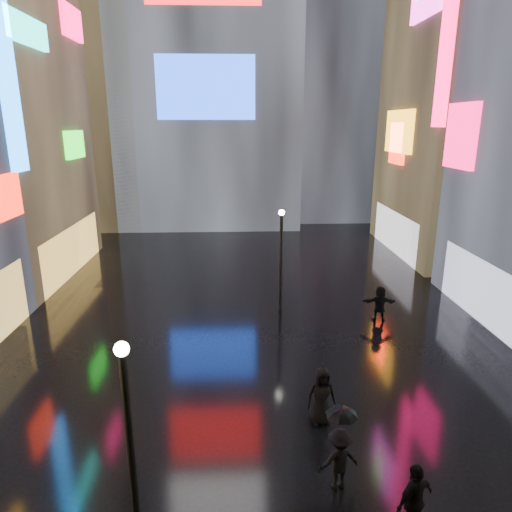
{
  "coord_description": "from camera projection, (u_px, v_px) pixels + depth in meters",
  "views": [
    {
      "loc": [
        -0.62,
        -2.37,
        9.18
      ],
      "look_at": [
        0.0,
        12.0,
        5.0
      ],
      "focal_mm": 32.0,
      "sensor_mm": 36.0,
      "label": 1
    }
  ],
  "objects": [
    {
      "name": "pedestrian_2",
      "position": [
        339.0,
        459.0,
        11.75
      ],
      "size": [
        1.22,
        0.86,
        1.72
      ],
      "primitive_type": "imported",
      "rotation": [
        0.0,
        0.0,
        3.36
      ],
      "color": "black",
      "rests_on": "ground"
    },
    {
      "name": "tower_flank_right",
      "position": [
        333.0,
        41.0,
        44.63
      ],
      "size": [
        12.0,
        12.0,
        34.0
      ],
      "primitive_type": "cube",
      "color": "black",
      "rests_on": "ground"
    },
    {
      "name": "building_right_far",
      "position": [
        483.0,
        49.0,
        30.4
      ],
      "size": [
        10.28,
        12.0,
        28.0
      ],
      "color": "black",
      "rests_on": "ground"
    },
    {
      "name": "lamp_far",
      "position": [
        281.0,
        254.0,
        22.64
      ],
      "size": [
        0.3,
        0.3,
        5.2
      ],
      "color": "black",
      "rests_on": "ground"
    },
    {
      "name": "umbrella_2",
      "position": [
        323.0,
        357.0,
        13.95
      ],
      "size": [
        1.3,
        1.31,
        0.85
      ],
      "primitive_type": "imported",
      "rotation": [
        0.0,
        0.0,
        5.65
      ],
      "color": "black",
      "rests_on": "pedestrian_4"
    },
    {
      "name": "pedestrian_3",
      "position": [
        414.0,
        500.0,
        10.39
      ],
      "size": [
        1.18,
        0.93,
        1.87
      ],
      "primitive_type": "imported",
      "rotation": [
        0.0,
        0.0,
        3.65
      ],
      "color": "black",
      "rests_on": "ground"
    },
    {
      "name": "lamp_near",
      "position": [
        130.0,
        442.0,
        9.27
      ],
      "size": [
        0.3,
        0.3,
        5.2
      ],
      "color": "black",
      "rests_on": "ground"
    },
    {
      "name": "umbrella_1",
      "position": [
        341.0,
        419.0,
        11.42
      ],
      "size": [
        0.79,
        0.79,
        0.69
      ],
      "primitive_type": "imported",
      "rotation": [
        0.0,
        0.0,
        6.27
      ],
      "color": "black",
      "rests_on": "pedestrian_2"
    },
    {
      "name": "pedestrian_4",
      "position": [
        321.0,
        396.0,
        14.34
      ],
      "size": [
        0.99,
        0.7,
        1.9
      ],
      "primitive_type": "imported",
      "rotation": [
        0.0,
        0.0,
        0.1
      ],
      "color": "black",
      "rests_on": "ground"
    },
    {
      "name": "tower_flank_left",
      "position": [
        86.0,
        80.0,
        40.96
      ],
      "size": [
        10.0,
        10.0,
        26.0
      ],
      "primitive_type": "cube",
      "color": "black",
      "rests_on": "ground"
    },
    {
      "name": "pedestrian_5",
      "position": [
        380.0,
        304.0,
        21.88
      ],
      "size": [
        1.65,
        0.63,
        1.75
      ],
      "primitive_type": "imported",
      "rotation": [
        0.0,
        0.0,
        3.07
      ],
      "color": "black",
      "rests_on": "ground"
    },
    {
      "name": "ground",
      "position": [
        249.0,
        305.0,
        24.05
      ],
      "size": [
        140.0,
        140.0,
        0.0
      ],
      "primitive_type": "plane",
      "color": "black",
      "rests_on": "ground"
    }
  ]
}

